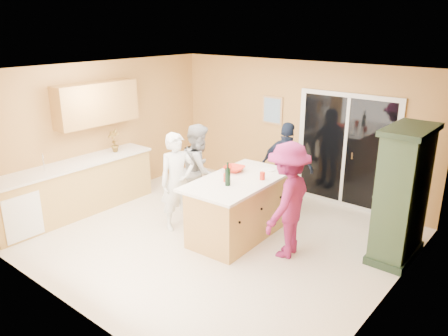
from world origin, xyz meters
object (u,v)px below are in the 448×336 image
Objects in this scene: green_hutch at (402,196)px; woman_magenta at (288,200)px; woman_white at (177,182)px; woman_grey at (199,170)px; woman_navy at (287,168)px; kitchen_island at (238,210)px.

green_hutch is 1.60m from woman_magenta.
woman_grey is (-0.11, 0.65, 0.00)m from woman_white.
woman_navy is at bearing 169.16° from green_hutch.
woman_grey is 1.97m from woman_magenta.
woman_grey is at bearing -105.92° from woman_magenta.
woman_white is at bearing -160.84° from kitchen_island.
woman_navy reaches higher than woman_white.
kitchen_island is 1.40m from woman_navy.
woman_navy is (-2.12, 0.41, -0.13)m from green_hutch.
green_hutch reaches higher than woman_grey.
kitchen_island is at bearing 75.13° from woman_navy.
kitchen_island is at bearing -156.40° from green_hutch.
woman_grey reaches higher than kitchen_island.
green_hutch is 1.20× the size of woman_white.
green_hutch is 3.39m from woman_white.
woman_white is 0.95× the size of woman_magenta.
green_hutch is 1.19× the size of woman_grey.
woman_grey is at bearing 163.14° from kitchen_island.
woman_magenta reaches higher than woman_navy.
woman_white is 1.88m from woman_magenta.
woman_white is at bearing -156.94° from green_hutch.
kitchen_island is 1.16× the size of woman_navy.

